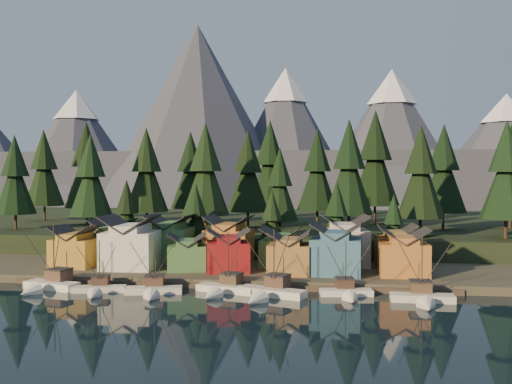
# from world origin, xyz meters

# --- Properties ---
(ground) EXTENTS (500.00, 500.00, 0.00)m
(ground) POSITION_xyz_m (0.00, 0.00, 0.00)
(ground) COLOR black
(ground) RESTS_ON ground
(shore_strip) EXTENTS (400.00, 50.00, 1.50)m
(shore_strip) POSITION_xyz_m (0.00, 40.00, 0.75)
(shore_strip) COLOR #3D392C
(shore_strip) RESTS_ON ground
(hillside) EXTENTS (420.00, 100.00, 6.00)m
(hillside) POSITION_xyz_m (0.00, 90.00, 3.00)
(hillside) COLOR black
(hillside) RESTS_ON ground
(dock) EXTENTS (80.00, 4.00, 1.00)m
(dock) POSITION_xyz_m (0.00, 16.50, 0.50)
(dock) COLOR #4F4338
(dock) RESTS_ON ground
(mountain_ridge) EXTENTS (560.00, 190.00, 90.00)m
(mountain_ridge) POSITION_xyz_m (-4.20, 213.59, 26.06)
(mountain_ridge) COLOR #4D5264
(mountain_ridge) RESTS_ON ground
(boat_0) EXTENTS (10.78, 11.38, 12.63)m
(boat_0) POSITION_xyz_m (-31.31, 9.73, 2.47)
(boat_0) COLOR white
(boat_0) RESTS_ON ground
(boat_1) EXTENTS (9.54, 10.08, 9.80)m
(boat_1) POSITION_xyz_m (-21.50, 8.55, 1.78)
(boat_1) COLOR beige
(boat_1) RESTS_ON ground
(boat_2) EXTENTS (10.18, 10.73, 10.78)m
(boat_2) POSITION_xyz_m (-11.76, 8.57, 1.99)
(boat_2) COLOR beige
(boat_2) RESTS_ON ground
(boat_3) EXTENTS (11.15, 11.63, 11.38)m
(boat_3) POSITION_xyz_m (-0.26, 11.19, 2.06)
(boat_3) COLOR silver
(boat_3) RESTS_ON ground
(boat_4) EXTENTS (12.21, 12.61, 12.39)m
(boat_4) POSITION_xyz_m (7.73, 9.08, 2.23)
(boat_4) COLOR silver
(boat_4) RESTS_ON ground
(boat_5) EXTENTS (9.26, 9.85, 10.21)m
(boat_5) POSITION_xyz_m (20.59, 11.31, 1.92)
(boat_5) COLOR silver
(boat_5) RESTS_ON ground
(boat_6) EXTENTS (10.21, 11.12, 11.48)m
(boat_6) POSITION_xyz_m (32.35, 8.31, 2.14)
(boat_6) COLOR beige
(boat_6) RESTS_ON ground
(house_front_0) EXTENTS (8.77, 8.35, 8.26)m
(house_front_0) POSITION_xyz_m (-33.45, 25.31, 5.84)
(house_front_0) COLOR olive
(house_front_0) RESTS_ON shore_strip
(house_front_1) EXTENTS (10.41, 10.01, 10.52)m
(house_front_1) POSITION_xyz_m (-21.65, 24.80, 7.02)
(house_front_1) COLOR silver
(house_front_1) RESTS_ON shore_strip
(house_front_2) EXTENTS (8.91, 8.95, 7.21)m
(house_front_2) POSITION_xyz_m (-10.06, 24.62, 5.29)
(house_front_2) COLOR #42733E
(house_front_2) RESTS_ON shore_strip
(house_front_3) EXTENTS (9.52, 9.22, 8.25)m
(house_front_3) POSITION_xyz_m (-1.76, 24.07, 5.84)
(house_front_3) COLOR maroon
(house_front_3) RESTS_ON shore_strip
(house_front_4) EXTENTS (7.92, 8.54, 8.07)m
(house_front_4) POSITION_xyz_m (10.08, 23.35, 5.74)
(house_front_4) COLOR olive
(house_front_4) RESTS_ON shore_strip
(house_front_5) EXTENTS (9.96, 9.20, 9.70)m
(house_front_5) POSITION_xyz_m (18.86, 23.32, 6.60)
(house_front_5) COLOR #336079
(house_front_5) RESTS_ON shore_strip
(house_front_6) EXTENTS (8.88, 8.39, 8.84)m
(house_front_6) POSITION_xyz_m (31.17, 24.06, 6.14)
(house_front_6) COLOR #AF692D
(house_front_6) RESTS_ON shore_strip
(house_back_0) EXTENTS (8.41, 8.09, 9.03)m
(house_back_0) POSITION_xyz_m (-28.49, 33.01, 6.24)
(house_back_0) COLOR #45723D
(house_back_0) RESTS_ON shore_strip
(house_back_1) EXTENTS (9.20, 9.31, 10.02)m
(house_back_1) POSITION_xyz_m (-16.21, 33.75, 6.76)
(house_back_1) COLOR #4C7D44
(house_back_1) RESTS_ON shore_strip
(house_back_2) EXTENTS (10.16, 9.49, 9.88)m
(house_back_2) POSITION_xyz_m (-3.65, 34.99, 6.69)
(house_back_2) COLOR #A6622A
(house_back_2) RESTS_ON shore_strip
(house_back_3) EXTENTS (8.56, 7.78, 8.02)m
(house_back_3) POSITION_xyz_m (7.88, 30.27, 5.71)
(house_back_3) COLOR #427942
(house_back_3) RESTS_ON shore_strip
(house_back_4) EXTENTS (10.38, 10.05, 10.29)m
(house_back_4) POSITION_xyz_m (20.55, 34.03, 6.90)
(house_back_4) COLOR beige
(house_back_4) RESTS_ON shore_strip
(house_back_5) EXTENTS (8.09, 8.18, 8.68)m
(house_back_5) POSITION_xyz_m (30.74, 32.87, 6.05)
(house_back_5) COLOR olive
(house_back_5) RESTS_ON shore_strip
(tree_hill_0) EXTENTS (10.40, 10.40, 24.22)m
(tree_hill_0) POSITION_xyz_m (-62.00, 52.00, 19.24)
(tree_hill_0) COLOR #332319
(tree_hill_0) RESTS_ON hillside
(tree_hill_1) EXTENTS (12.38, 12.38, 28.83)m
(tree_hill_1) POSITION_xyz_m (-50.00, 68.00, 21.76)
(tree_hill_1) COLOR #332319
(tree_hill_1) RESTS_ON hillside
(tree_hill_2) EXTENTS (10.32, 10.32, 24.03)m
(tree_hill_2) POSITION_xyz_m (-40.00, 48.00, 19.14)
(tree_hill_2) COLOR #332319
(tree_hill_2) RESTS_ON hillside
(tree_hill_3) EXTENTS (11.29, 11.29, 26.29)m
(tree_hill_3) POSITION_xyz_m (-30.00, 60.00, 20.37)
(tree_hill_3) COLOR #332319
(tree_hill_3) RESTS_ON hillside
(tree_hill_4) EXTENTS (11.27, 11.27, 26.26)m
(tree_hill_4) POSITION_xyz_m (-22.00, 75.00, 20.35)
(tree_hill_4) COLOR #332319
(tree_hill_4) RESTS_ON hillside
(tree_hill_5) EXTENTS (11.39, 11.39, 26.53)m
(tree_hill_5) POSITION_xyz_m (-12.00, 50.00, 20.50)
(tree_hill_5) COLOR #332319
(tree_hill_5) RESTS_ON hillside
(tree_hill_6) EXTENTS (11.10, 11.10, 25.86)m
(tree_hill_6) POSITION_xyz_m (-4.00, 65.00, 20.14)
(tree_hill_6) COLOR #332319
(tree_hill_6) RESTS_ON hillside
(tree_hill_7) EXTENTS (8.75, 8.75, 20.38)m
(tree_hill_7) POSITION_xyz_m (6.00, 48.00, 17.14)
(tree_hill_7) COLOR #332319
(tree_hill_7) RESTS_ON hillside
(tree_hill_8) EXTENTS (11.35, 11.35, 26.44)m
(tree_hill_8) POSITION_xyz_m (14.00, 72.00, 20.45)
(tree_hill_8) COLOR #332319
(tree_hill_8) RESTS_ON hillside
(tree_hill_9) EXTENTS (11.77, 11.77, 27.42)m
(tree_hill_9) POSITION_xyz_m (22.00, 55.00, 20.99)
(tree_hill_9) COLOR #332319
(tree_hill_9) RESTS_ON hillside
(tree_hill_10) EXTENTS (13.81, 13.81, 32.16)m
(tree_hill_10) POSITION_xyz_m (30.00, 80.00, 23.59)
(tree_hill_10) COLOR #332319
(tree_hill_10) RESTS_ON hillside
(tree_hill_11) EXTENTS (10.91, 10.91, 25.41)m
(tree_hill_11) POSITION_xyz_m (38.00, 50.00, 19.89)
(tree_hill_11) COLOR #332319
(tree_hill_11) RESTS_ON hillside
(tree_hill_12) EXTENTS (11.54, 11.54, 26.88)m
(tree_hill_12) POSITION_xyz_m (46.00, 66.00, 20.69)
(tree_hill_12) COLOR #332319
(tree_hill_12) RESTS_ON hillside
(tree_hill_13) EXTENTS (11.25, 11.25, 26.20)m
(tree_hill_13) POSITION_xyz_m (56.00, 48.00, 20.33)
(tree_hill_13) COLOR #332319
(tree_hill_13) RESTS_ON hillside
(tree_hill_14) EXTENTS (11.61, 11.61, 27.05)m
(tree_hill_14) POSITION_xyz_m (64.00, 72.00, 20.79)
(tree_hill_14) COLOR #332319
(tree_hill_14) RESTS_ON hillside
(tree_hill_15) EXTENTS (12.83, 12.83, 29.88)m
(tree_hill_15) POSITION_xyz_m (0.00, 82.00, 22.34)
(tree_hill_15) COLOR #332319
(tree_hill_15) RESTS_ON hillside
(tree_hill_16) EXTENTS (11.82, 11.82, 27.53)m
(tree_hill_16) POSITION_xyz_m (-68.00, 78.00, 21.05)
(tree_hill_16) COLOR #332319
(tree_hill_16) RESTS_ON hillside
(tree_shore_0) EXTENTS (7.50, 7.50, 17.48)m
(tree_shore_0) POSITION_xyz_m (-28.00, 40.00, 11.05)
(tree_shore_0) COLOR #332319
(tree_shore_0) RESTS_ON shore_strip
(tree_shore_1) EXTENTS (7.14, 7.14, 16.63)m
(tree_shore_1) POSITION_xyz_m (-12.00, 40.00, 10.58)
(tree_shore_1) COLOR #332319
(tree_shore_1) RESTS_ON shore_strip
(tree_shore_2) EXTENTS (6.61, 6.61, 15.40)m
(tree_shore_2) POSITION_xyz_m (5.00, 40.00, 9.91)
(tree_shore_2) COLOR #332319
(tree_shore_2) RESTS_ON shore_strip
(tree_shore_3) EXTENTS (7.47, 7.47, 17.40)m
(tree_shore_3) POSITION_xyz_m (19.00, 40.00, 11.00)
(tree_shore_3) COLOR #332319
(tree_shore_3) RESTS_ON shore_strip
(tree_shore_4) EXTENTS (6.24, 6.24, 14.53)m
(tree_shore_4) POSITION_xyz_m (31.00, 40.00, 9.43)
(tree_shore_4) COLOR #332319
(tree_shore_4) RESTS_ON shore_strip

